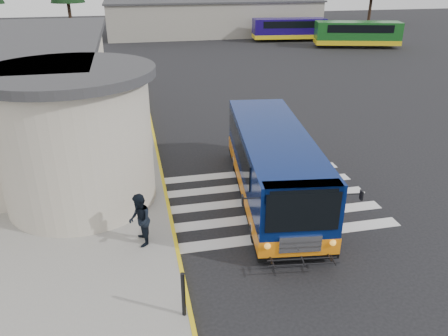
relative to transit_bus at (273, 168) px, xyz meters
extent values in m
plane|color=black|center=(0.15, 0.64, -1.24)|extent=(140.00, 140.00, 0.00)
cube|color=gray|center=(-8.85, 4.64, -1.17)|extent=(10.00, 34.00, 0.15)
cube|color=yellow|center=(-3.90, 4.64, -1.16)|extent=(0.12, 34.00, 0.16)
cylinder|color=beige|center=(-6.85, 1.14, 1.16)|extent=(5.20, 5.20, 4.50)
cylinder|color=#38383A|center=(-6.85, 1.14, 3.56)|extent=(5.80, 5.80, 0.30)
cube|color=black|center=(-6.33, 5.64, 0.01)|extent=(0.08, 1.20, 2.20)
cube|color=#38383A|center=(-5.85, 5.64, 1.31)|extent=(1.20, 1.80, 0.12)
cube|color=silver|center=(-0.35, -2.56, -1.23)|extent=(8.00, 0.55, 0.01)
cube|color=silver|center=(-0.35, -1.36, -1.23)|extent=(8.00, 0.55, 0.01)
cube|color=silver|center=(-0.35, -0.16, -1.23)|extent=(8.00, 0.55, 0.01)
cube|color=silver|center=(-0.35, 1.04, -1.23)|extent=(8.00, 0.55, 0.01)
cube|color=silver|center=(-0.35, 2.24, -1.23)|extent=(8.00, 0.55, 0.01)
cube|color=gray|center=(6.15, 42.64, 0.76)|extent=(26.00, 8.00, 4.00)
cube|color=#38383A|center=(6.15, 42.64, 2.86)|extent=(26.40, 8.40, 0.20)
cylinder|color=black|center=(-11.85, 50.64, 0.56)|extent=(0.44, 0.44, 3.60)
cylinder|color=black|center=(-1.85, 50.64, 0.56)|extent=(0.44, 0.44, 3.60)
cylinder|color=black|center=(8.15, 50.64, 0.56)|extent=(0.44, 0.44, 3.60)
cylinder|color=black|center=(16.15, 50.64, 0.56)|extent=(0.44, 0.44, 3.60)
cylinder|color=black|center=(24.15, 50.64, 0.56)|extent=(0.44, 0.44, 3.60)
cylinder|color=black|center=(32.15, 50.64, 0.56)|extent=(0.44, 0.44, 3.60)
cube|color=#071852|center=(0.00, 0.03, 0.24)|extent=(3.42, 8.72, 2.22)
cube|color=orange|center=(0.00, 0.03, -0.60)|extent=(3.46, 8.75, 0.53)
cube|color=black|center=(0.00, 0.03, -0.91)|extent=(3.45, 8.74, 0.21)
cube|color=black|center=(-0.54, -4.19, 0.60)|extent=(2.06, 0.32, 1.18)
cube|color=silver|center=(-0.54, -4.20, -0.44)|extent=(1.22, 0.21, 0.52)
cube|color=black|center=(-1.09, 0.94, 0.69)|extent=(0.84, 6.18, 0.85)
cube|color=black|center=(1.29, 0.63, 0.69)|extent=(0.84, 6.18, 0.85)
cylinder|color=black|center=(-1.39, -2.64, -0.79)|extent=(0.40, 0.93, 0.91)
cylinder|color=black|center=(0.67, -2.90, -0.79)|extent=(0.40, 0.93, 0.91)
cylinder|color=black|center=(-0.71, 2.60, -0.79)|extent=(0.40, 0.93, 0.91)
cylinder|color=black|center=(1.35, 2.33, -0.79)|extent=(0.40, 0.93, 0.91)
cube|color=black|center=(-2.16, -3.82, 0.98)|extent=(0.07, 0.17, 0.28)
cube|color=black|center=(1.12, -4.24, 0.98)|extent=(0.07, 0.17, 0.28)
imported|color=black|center=(-5.64, -0.63, -0.29)|extent=(0.53, 0.67, 1.60)
imported|color=black|center=(-4.92, -2.24, -0.25)|extent=(0.68, 0.85, 1.69)
cylinder|color=black|center=(-4.05, -5.53, -0.46)|extent=(0.10, 0.10, 1.25)
cube|color=#160756|center=(13.80, 36.15, 0.20)|extent=(8.54, 3.20, 2.13)
cube|color=yellow|center=(13.80, 36.15, -0.67)|extent=(8.57, 3.23, 0.46)
cube|color=black|center=(13.80, 36.15, 0.70)|extent=(6.70, 3.04, 0.74)
cube|color=#16551C|center=(19.36, 30.29, 0.28)|extent=(9.16, 4.62, 2.25)
cube|color=yellow|center=(19.36, 30.29, -0.63)|extent=(9.19, 4.66, 0.49)
cube|color=black|center=(19.36, 30.29, 0.82)|extent=(7.27, 4.17, 0.78)
camera|label=1|loc=(-4.85, -13.78, 6.70)|focal=35.00mm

